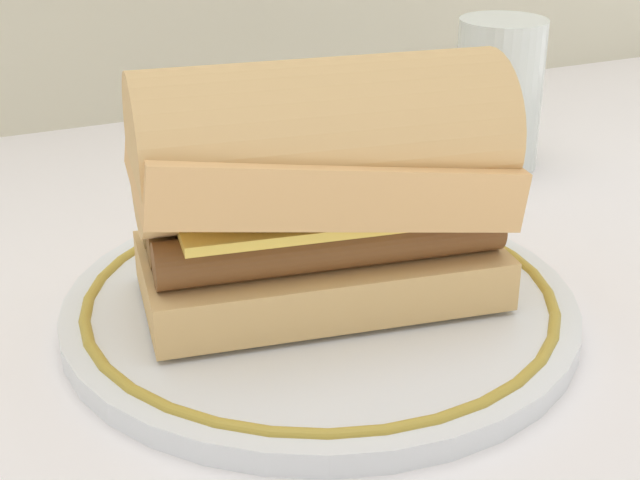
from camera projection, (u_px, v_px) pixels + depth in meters
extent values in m
plane|color=white|center=(296.00, 315.00, 0.51)|extent=(1.50, 1.50, 0.00)
cylinder|color=white|center=(320.00, 306.00, 0.51)|extent=(0.27, 0.27, 0.01)
torus|color=#B29333|center=(320.00, 297.00, 0.50)|extent=(0.25, 0.25, 0.01)
cube|color=tan|center=(320.00, 270.00, 0.50)|extent=(0.19, 0.12, 0.03)
cylinder|color=brown|center=(334.00, 246.00, 0.46)|extent=(0.18, 0.05, 0.02)
cylinder|color=brown|center=(320.00, 226.00, 0.49)|extent=(0.18, 0.05, 0.02)
cylinder|color=brown|center=(308.00, 208.00, 0.51)|extent=(0.18, 0.05, 0.02)
cube|color=#EFC64C|center=(320.00, 200.00, 0.48)|extent=(0.16, 0.11, 0.01)
cube|color=#DFA968|center=(320.00, 168.00, 0.47)|extent=(0.20, 0.12, 0.05)
cylinder|color=tan|center=(320.00, 139.00, 0.47)|extent=(0.19, 0.11, 0.08)
cylinder|color=silver|center=(498.00, 94.00, 0.70)|extent=(0.06, 0.06, 0.11)
cylinder|color=gold|center=(495.00, 135.00, 0.71)|extent=(0.06, 0.06, 0.05)
cylinder|color=white|center=(368.00, 137.00, 0.70)|extent=(0.03, 0.03, 0.05)
sphere|color=silver|center=(368.00, 93.00, 0.69)|extent=(0.03, 0.03, 0.03)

